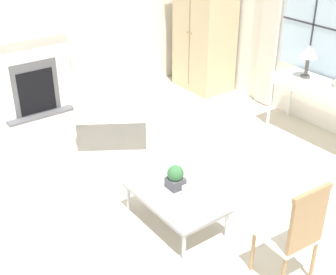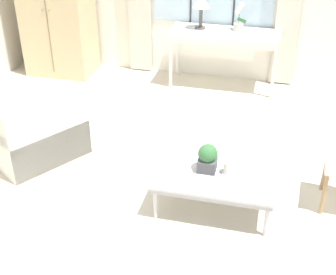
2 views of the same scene
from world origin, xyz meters
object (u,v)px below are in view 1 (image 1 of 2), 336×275
side_chair_wooden (296,230)px  armoire (205,27)px  potted_plant_small (175,177)px  pillar_candle (186,192)px  table_lamp (309,53)px  armchair_upholstered (111,120)px  fireplace (31,69)px  console_table (323,91)px  coffee_table (176,197)px

side_chair_wooden → armoire: bearing=149.5°
potted_plant_small → pillar_candle: potted_plant_small is taller
armoire → side_chair_wooden: 4.71m
table_lamp → side_chair_wooden: (1.95, -2.46, -0.57)m
potted_plant_small → pillar_candle: bearing=-3.3°
table_lamp → armchair_upholstered: size_ratio=0.38×
fireplace → side_chair_wooden: bearing=5.2°
console_table → armchair_upholstered: (-1.76, -2.32, -0.46)m
armoire → table_lamp: size_ratio=4.66×
armoire → potted_plant_small: (2.67, -2.64, -0.57)m
side_chair_wooden → potted_plant_small: (-1.37, -0.26, -0.08)m
console_table → table_lamp: size_ratio=3.27×
console_table → coffee_table: console_table is taller
pillar_candle → console_table: bearing=98.9°
fireplace → side_chair_wooden: fireplace is taller
table_lamp → coffee_table: table_lamp is taller
armoire → armchair_upholstered: bearing=-73.4°
coffee_table → potted_plant_small: 0.21m
armchair_upholstered → potted_plant_small: 2.04m
fireplace → console_table: bearing=42.3°
console_table → side_chair_wooden: 2.91m
armchair_upholstered → side_chair_wooden: (3.36, -0.11, 0.32)m
armoire → console_table: armoire is taller
console_table → potted_plant_small: 2.70m
table_lamp → armchair_upholstered: (-1.41, -2.35, -0.89)m
armoire → side_chair_wooden: bearing=-30.5°
side_chair_wooden → table_lamp: bearing=128.3°
potted_plant_small → pillar_candle: size_ratio=2.01×
fireplace → pillar_candle: 3.59m
console_table → armoire: bearing=-178.9°
armchair_upholstered → side_chair_wooden: side_chair_wooden is taller
console_table → pillar_candle: bearing=-81.1°
armoire → table_lamp: (2.09, 0.08, 0.08)m
armchair_upholstered → side_chair_wooden: bearing=-1.8°
pillar_candle → fireplace: bearing=-177.3°
armoire → table_lamp: armoire is taller
fireplace → armoire: fireplace is taller
armoire → coffee_table: bearing=-44.4°
armchair_upholstered → pillar_candle: (2.19, -0.38, 0.16)m
coffee_table → armoire: bearing=135.6°
fireplace → armoire: size_ratio=1.02×
fireplace → pillar_candle: fireplace is taller
potted_plant_small → table_lamp: bearing=102.0°
table_lamp → side_chair_wooden: table_lamp is taller
pillar_candle → side_chair_wooden: bearing=12.9°
armoire → pillar_candle: bearing=-42.7°
console_table → coffee_table: 2.79m
table_lamp → armchair_upholstered: 2.89m
armchair_upholstered → console_table: bearing=52.7°
armoire → table_lamp: bearing=2.3°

